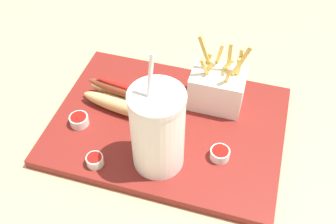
# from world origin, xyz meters

# --- Properties ---
(ground_plane) EXTENTS (2.40, 2.40, 0.02)m
(ground_plane) POSITION_xyz_m (0.00, 0.00, -0.01)
(ground_plane) COLOR tan
(food_tray) EXTENTS (0.46, 0.34, 0.02)m
(food_tray) POSITION_xyz_m (0.00, 0.00, 0.01)
(food_tray) COLOR maroon
(food_tray) RESTS_ON ground_plane
(soda_cup) EXTENTS (0.10, 0.10, 0.24)m
(soda_cup) POSITION_xyz_m (-0.01, 0.09, 0.11)
(soda_cup) COLOR white
(soda_cup) RESTS_ON food_tray
(fries_basket) EXTENTS (0.11, 0.08, 0.15)m
(fries_basket) POSITION_xyz_m (-0.08, -0.08, 0.06)
(fries_basket) COLOR white
(fries_basket) RESTS_ON food_tray
(hot_dog_1) EXTENTS (0.19, 0.08, 0.06)m
(hot_dog_1) POSITION_xyz_m (0.09, -0.02, 0.04)
(hot_dog_1) COLOR #DBB775
(hot_dog_1) RESTS_ON food_tray
(ketchup_cup_1) EXTENTS (0.04, 0.04, 0.02)m
(ketchup_cup_1) POSITION_xyz_m (0.17, 0.05, 0.03)
(ketchup_cup_1) COLOR white
(ketchup_cup_1) RESTS_ON food_tray
(ketchup_cup_2) EXTENTS (0.04, 0.04, 0.02)m
(ketchup_cup_2) POSITION_xyz_m (-0.12, 0.06, 0.03)
(ketchup_cup_2) COLOR white
(ketchup_cup_2) RESTS_ON food_tray
(ketchup_cup_3) EXTENTS (0.03, 0.03, 0.02)m
(ketchup_cup_3) POSITION_xyz_m (0.10, 0.14, 0.03)
(ketchup_cup_3) COLOR white
(ketchup_cup_3) RESTS_ON food_tray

